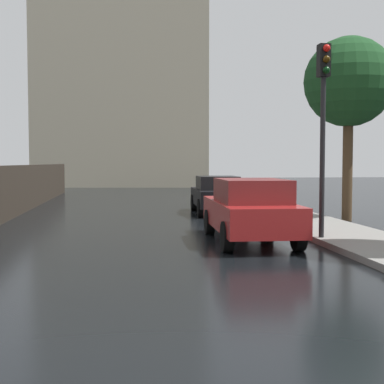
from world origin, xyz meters
name	(u,v)px	position (x,y,z in m)	size (l,w,h in m)	color
car_black_near_kerb	(217,194)	(2.99, 15.06, 0.72)	(1.84, 3.86, 1.40)	black
car_red_mid_road	(250,209)	(2.53, 7.99, 0.79)	(1.87, 4.31, 1.52)	maroon
traffic_light	(323,105)	(4.17, 7.59, 3.25)	(0.26, 0.39, 4.51)	black
street_tree_near	(349,83)	(6.81, 12.22, 4.48)	(2.91, 2.91, 5.98)	#4C3823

